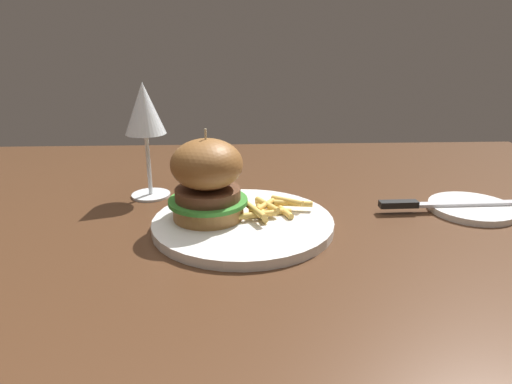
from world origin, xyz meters
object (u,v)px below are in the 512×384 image
Objects in this scene: main_plate at (243,223)px; table_knife at (441,204)px; wine_glass at (144,113)px; bread_plate at (472,208)px; burger_sandwich at (207,179)px.

table_knife reaches higher than main_plate.
wine_glass is 1.47× the size of bread_plate.
bread_plate is (0.41, 0.04, -0.07)m from burger_sandwich.
wine_glass is at bearing 168.59° from table_knife.
main_plate is 0.31m from table_knife.
wine_glass reaches higher than burger_sandwich.
wine_glass is at bearing 128.83° from burger_sandwich.
burger_sandwich reaches higher than main_plate.
burger_sandwich is 0.37m from table_knife.
main_plate reaches higher than bread_plate.
burger_sandwich is 0.54× the size of table_knife.
bread_plate is at bearing -10.15° from wine_glass.
wine_glass is 0.55m from bread_plate.
burger_sandwich is 0.99× the size of bread_plate.
burger_sandwich reaches higher than table_knife.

